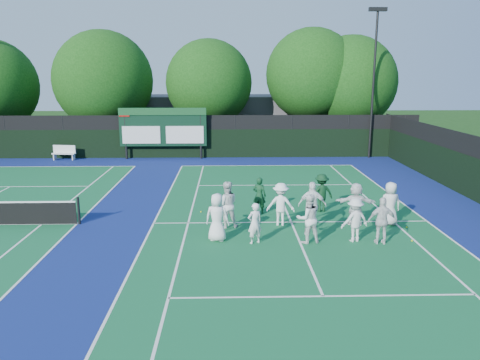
{
  "coord_description": "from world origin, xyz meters",
  "views": [
    {
      "loc": [
        -2.51,
        -16.8,
        5.79
      ],
      "look_at": [
        -2.0,
        3.0,
        1.3
      ],
      "focal_mm": 35.0,
      "sensor_mm": 36.0,
      "label": 1
    }
  ],
  "objects": [
    {
      "name": "tennis_ball_4",
      "position": [
        -1.41,
        1.71,
        0.03
      ],
      "size": [
        0.07,
        0.07,
        0.07
      ],
      "primitive_type": "sphere",
      "color": "#C4D919",
      "rests_on": "ground"
    },
    {
      "name": "back_fence",
      "position": [
        -6.0,
        16.0,
        1.36
      ],
      "size": [
        34.0,
        0.08,
        3.0
      ],
      "color": "black",
      "rests_on": "ground"
    },
    {
      "name": "player_front_0",
      "position": [
        -2.91,
        -1.01,
        0.87
      ],
      "size": [
        0.94,
        0.71,
        1.73
      ],
      "primitive_type": "imported",
      "rotation": [
        0.0,
        0.0,
        2.93
      ],
      "color": "white",
      "rests_on": "ground"
    },
    {
      "name": "player_front_2",
      "position": [
        0.27,
        -1.28,
        0.88
      ],
      "size": [
        0.97,
        0.82,
        1.77
      ],
      "primitive_type": "imported",
      "rotation": [
        0.0,
        0.0,
        3.34
      ],
      "color": "white",
      "rests_on": "ground"
    },
    {
      "name": "tennis_ball_5",
      "position": [
        4.36,
        0.18,
        0.03
      ],
      "size": [
        0.07,
        0.07,
        0.07
      ],
      "primitive_type": "sphere",
      "color": "#C4D919",
      "rests_on": "ground"
    },
    {
      "name": "player_front_3",
      "position": [
        1.94,
        -1.21,
        0.79
      ],
      "size": [
        1.14,
        0.84,
        1.58
      ],
      "primitive_type": "imported",
      "rotation": [
        0.0,
        0.0,
        3.41
      ],
      "color": "silver",
      "rests_on": "ground"
    },
    {
      "name": "tennis_ball_2",
      "position": [
        3.99,
        -1.3,
        0.03
      ],
      "size": [
        0.07,
        0.07,
        0.07
      ],
      "primitive_type": "sphere",
      "color": "#C4D919",
      "rests_on": "ground"
    },
    {
      "name": "light_pole_right",
      "position": [
        7.5,
        15.7,
        6.3
      ],
      "size": [
        1.2,
        0.3,
        10.12
      ],
      "color": "black",
      "rests_on": "ground"
    },
    {
      "name": "player_back_2",
      "position": [
        0.69,
        0.28,
        0.91
      ],
      "size": [
        1.13,
        0.61,
        1.82
      ],
      "primitive_type": "imported",
      "rotation": [
        0.0,
        0.0,
        2.98
      ],
      "color": "white",
      "rests_on": "ground"
    },
    {
      "name": "tennis_ball_3",
      "position": [
        -3.69,
        2.46,
        0.03
      ],
      "size": [
        0.07,
        0.07,
        0.07
      ],
      "primitive_type": "sphere",
      "color": "#C4D919",
      "rests_on": "ground"
    },
    {
      "name": "court_apron",
      "position": [
        -6.0,
        1.0,
        0.0
      ],
      "size": [
        34.0,
        32.0,
        0.01
      ],
      "primitive_type": "cube",
      "color": "navy",
      "rests_on": "ground"
    },
    {
      "name": "player_front_4",
      "position": [
        2.81,
        -1.49,
        0.83
      ],
      "size": [
        1.01,
        0.48,
        1.67
      ],
      "primitive_type": "imported",
      "rotation": [
        0.0,
        0.0,
        3.07
      ],
      "color": "silver",
      "rests_on": "ground"
    },
    {
      "name": "ground",
      "position": [
        0.0,
        0.0,
        0.0
      ],
      "size": [
        120.0,
        120.0,
        0.0
      ],
      "primitive_type": "plane",
      "color": "#14380F",
      "rests_on": "ground"
    },
    {
      "name": "player_back_1",
      "position": [
        -0.47,
        0.69,
        0.85
      ],
      "size": [
        1.17,
        0.77,
        1.69
      ],
      "primitive_type": "imported",
      "rotation": [
        0.0,
        0.0,
        3.0
      ],
      "color": "white",
      "rests_on": "ground"
    },
    {
      "name": "bench",
      "position": [
        -13.83,
        15.37,
        0.55
      ],
      "size": [
        1.64,
        0.64,
        1.01
      ],
      "color": "silver",
      "rests_on": "ground"
    },
    {
      "name": "coach_left",
      "position": [
        -1.2,
        2.28,
        0.79
      ],
      "size": [
        0.67,
        0.56,
        1.58
      ],
      "primitive_type": "imported",
      "rotation": [
        0.0,
        0.0,
        2.76
      ],
      "color": "#0F391E",
      "rests_on": "ground"
    },
    {
      "name": "player_back_3",
      "position": [
        2.47,
        0.68,
        0.85
      ],
      "size": [
        1.63,
        0.75,
        1.69
      ],
      "primitive_type": "imported",
      "rotation": [
        0.0,
        0.0,
        2.98
      ],
      "color": "white",
      "rests_on": "ground"
    },
    {
      "name": "player_back_4",
      "position": [
        3.8,
        0.6,
        0.86
      ],
      "size": [
        0.88,
        0.6,
        1.72
      ],
      "primitive_type": "imported",
      "rotation": [
        0.0,
        0.0,
        3.21
      ],
      "color": "silver",
      "rests_on": "ground"
    },
    {
      "name": "player_front_1",
      "position": [
        -1.6,
        -1.33,
        0.73
      ],
      "size": [
        0.63,
        0.54,
        1.47
      ],
      "primitive_type": "imported",
      "rotation": [
        0.0,
        0.0,
        3.56
      ],
      "color": "white",
      "rests_on": "ground"
    },
    {
      "name": "tree_c",
      "position": [
        -3.79,
        19.58,
        4.97
      ],
      "size": [
        6.55,
        6.55,
        8.42
      ],
      "color": "black",
      "rests_on": "ground"
    },
    {
      "name": "tree_e",
      "position": [
        7.03,
        19.58,
        5.0
      ],
      "size": [
        7.07,
        7.07,
        8.72
      ],
      "color": "black",
      "rests_on": "ground"
    },
    {
      "name": "scoreboard",
      "position": [
        -7.01,
        15.59,
        2.19
      ],
      "size": [
        6.0,
        0.21,
        3.55
      ],
      "color": "black",
      "rests_on": "ground"
    },
    {
      "name": "clubhouse",
      "position": [
        -2.0,
        24.0,
        2.0
      ],
      "size": [
        18.0,
        6.0,
        4.0
      ],
      "primitive_type": "cube",
      "color": "#515055",
      "rests_on": "ground"
    },
    {
      "name": "tree_b",
      "position": [
        -11.74,
        19.58,
        5.14
      ],
      "size": [
        7.44,
        7.44,
        9.05
      ],
      "color": "black",
      "rests_on": "ground"
    },
    {
      "name": "tree_d",
      "position": [
        4.04,
        19.58,
        5.58
      ],
      "size": [
        6.97,
        6.97,
        9.25
      ],
      "color": "black",
      "rests_on": "ground"
    },
    {
      "name": "player_back_0",
      "position": [
        -2.58,
        0.47,
        0.91
      ],
      "size": [
        0.96,
        0.79,
        1.82
      ],
      "primitive_type": "imported",
      "rotation": [
        0.0,
        0.0,
        3.26
      ],
      "color": "silver",
      "rests_on": "ground"
    },
    {
      "name": "coach_right",
      "position": [
        1.48,
        2.49,
        0.83
      ],
      "size": [
        1.19,
        0.88,
        1.66
      ],
      "primitive_type": "imported",
      "rotation": [
        0.0,
        0.0,
        3.41
      ],
      "color": "#0D3219",
      "rests_on": "ground"
    },
    {
      "name": "near_court",
      "position": [
        0.0,
        1.0,
        0.01
      ],
      "size": [
        11.05,
        23.85,
        0.01
      ],
      "color": "#125C31",
      "rests_on": "ground"
    }
  ]
}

